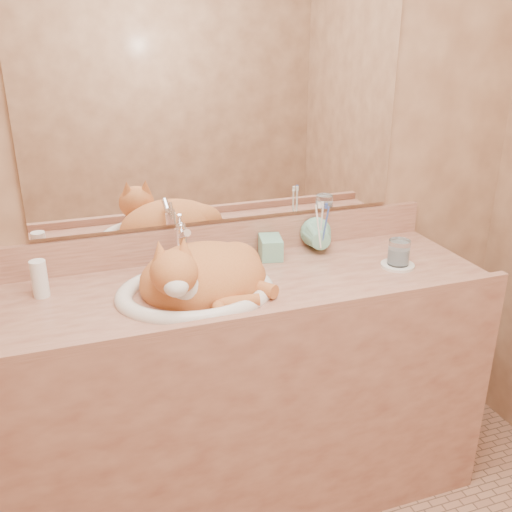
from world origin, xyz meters
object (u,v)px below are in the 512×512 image
object	(u,v)px
vanity_counter	(248,392)
water_glass	(399,252)
toothbrush_cup	(321,243)
cat	(201,274)
sink_basin	(195,271)
soap_dispenser	(273,241)

from	to	relation	value
vanity_counter	water_glass	xyz separation A→B (m)	(0.53, -0.04, 0.48)
toothbrush_cup	cat	bearing A→B (deg)	-162.39
vanity_counter	sink_basin	size ratio (longest dim) A/B	3.29
water_glass	sink_basin	bearing A→B (deg)	178.18
vanity_counter	water_glass	world-z (taller)	water_glass
soap_dispenser	toothbrush_cup	size ratio (longest dim) A/B	1.46
vanity_counter	soap_dispenser	distance (m)	0.54
vanity_counter	soap_dispenser	world-z (taller)	soap_dispenser
soap_dispenser	water_glass	world-z (taller)	soap_dispenser
sink_basin	cat	world-z (taller)	cat
vanity_counter	soap_dispenser	xyz separation A→B (m)	(0.14, 0.13, 0.51)
sink_basin	cat	size ratio (longest dim) A/B	1.20
vanity_counter	cat	xyz separation A→B (m)	(-0.16, -0.02, 0.49)
cat	soap_dispenser	world-z (taller)	cat
cat	sink_basin	bearing A→B (deg)	170.59
vanity_counter	water_glass	distance (m)	0.72
cat	soap_dispenser	xyz separation A→B (m)	(0.30, 0.15, 0.02)
vanity_counter	water_glass	bearing A→B (deg)	-4.55
soap_dispenser	vanity_counter	bearing A→B (deg)	-125.15
soap_dispenser	toothbrush_cup	bearing A→B (deg)	12.75
sink_basin	water_glass	bearing A→B (deg)	-7.48
toothbrush_cup	water_glass	bearing A→B (deg)	-39.29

